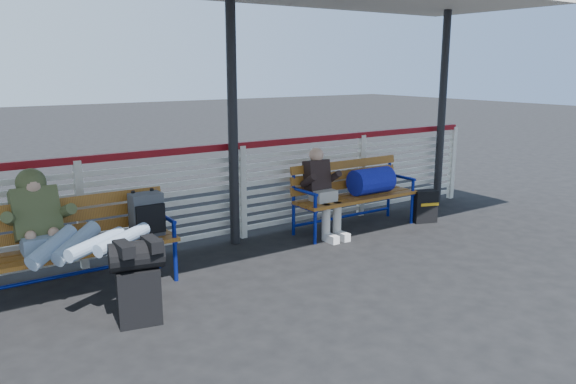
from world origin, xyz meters
TOP-DOWN VIEW (x-y plane):
  - ground at (0.00, 0.00)m, footprint 60.00×60.00m
  - fence at (0.00, 1.90)m, footprint 12.08×0.08m
  - luggage_stack at (0.03, 0.23)m, footprint 0.49×0.34m
  - bench_left at (0.02, 1.26)m, footprint 1.80×0.56m
  - bench_right at (3.59, 1.41)m, footprint 1.80×0.56m
  - traveler_man at (-0.32, 0.91)m, footprint 0.94×1.63m
  - companion_person at (2.91, 1.41)m, footprint 0.32×0.66m
  - suitcase_side at (4.51, 1.11)m, footprint 0.37×0.29m

SIDE VIEW (x-z plane):
  - ground at x=0.00m, z-range 0.00..0.00m
  - suitcase_side at x=4.51m, z-range 0.00..0.46m
  - luggage_stack at x=0.03m, z-range 0.03..0.78m
  - bench_left at x=0.02m, z-range 0.13..1.05m
  - companion_person at x=2.91m, z-range 0.02..1.17m
  - bench_right at x=3.59m, z-range 0.14..1.06m
  - fence at x=0.00m, z-range 0.04..1.28m
  - traveler_man at x=-0.32m, z-range 0.29..1.06m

